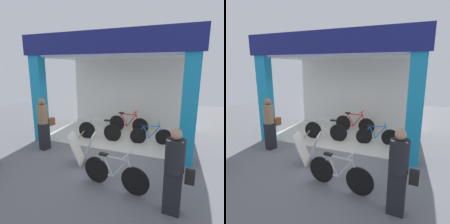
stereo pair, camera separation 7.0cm
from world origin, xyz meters
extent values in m
plane|color=slate|center=(0.00, 0.00, 0.00)|extent=(19.05, 19.05, 0.00)
cube|color=beige|center=(0.00, 1.47, 0.01)|extent=(5.52, 2.94, 0.02)
cube|color=silver|center=(0.00, 2.94, 1.55)|extent=(5.52, 0.12, 3.11)
cube|color=#198CBF|center=(-2.55, 0.00, 1.55)|extent=(0.42, 0.36, 3.11)
cube|color=#198CBF|center=(2.55, 0.00, 1.55)|extent=(0.42, 0.36, 3.11)
cube|color=navy|center=(0.00, -0.15, 3.44)|extent=(5.72, 0.20, 0.66)
cube|color=silver|center=(0.00, 1.47, 3.08)|extent=(5.52, 2.94, 0.06)
cylinder|color=black|center=(-0.02, 0.83, 0.33)|extent=(0.67, 0.09, 0.67)
cylinder|color=black|center=(-1.05, 0.75, 0.33)|extent=(0.67, 0.09, 0.67)
cylinder|color=silver|center=(-0.26, 0.81, 0.31)|extent=(0.45, 0.07, 0.09)
cylinder|color=silver|center=(-0.35, 0.80, 0.52)|extent=(0.29, 0.06, 0.50)
cylinder|color=silver|center=(-0.67, 0.78, 0.53)|extent=(0.41, 0.07, 0.52)
cylinder|color=silver|center=(-0.54, 0.79, 0.77)|extent=(0.64, 0.08, 0.05)
cylinder|color=silver|center=(-0.13, 0.82, 0.55)|extent=(0.22, 0.05, 0.45)
cylinder|color=silver|center=(-0.94, 0.76, 0.56)|extent=(0.20, 0.05, 0.46)
cylinder|color=silver|center=(-0.85, 0.76, 0.85)|extent=(0.06, 0.04, 0.14)
cylinder|color=silver|center=(-0.84, 0.77, 0.92)|extent=(0.07, 0.47, 0.03)
cube|color=black|center=(-0.23, 0.81, 0.80)|extent=(0.21, 0.12, 0.05)
cylinder|color=black|center=(-0.30, 2.07, 0.34)|extent=(0.69, 0.10, 0.68)
cylinder|color=black|center=(0.75, 1.98, 0.34)|extent=(0.69, 0.10, 0.68)
cylinder|color=red|center=(-0.05, 2.05, 0.32)|extent=(0.46, 0.08, 0.09)
cylinder|color=red|center=(0.04, 2.04, 0.54)|extent=(0.30, 0.06, 0.51)
cylinder|color=red|center=(0.37, 2.01, 0.55)|extent=(0.42, 0.07, 0.54)
cylinder|color=red|center=(0.24, 2.02, 0.80)|extent=(0.66, 0.09, 0.05)
cylinder|color=red|center=(-0.19, 2.06, 0.56)|extent=(0.23, 0.06, 0.46)
cylinder|color=red|center=(0.65, 1.99, 0.57)|extent=(0.21, 0.05, 0.47)
cylinder|color=red|center=(0.55, 2.00, 0.87)|extent=(0.06, 0.04, 0.14)
cylinder|color=red|center=(0.54, 2.00, 0.94)|extent=(0.07, 0.48, 0.03)
cube|color=black|center=(-0.09, 2.05, 0.82)|extent=(0.22, 0.12, 0.05)
cylinder|color=black|center=(0.93, 0.95, 0.29)|extent=(0.57, 0.18, 0.58)
cylinder|color=black|center=(1.80, 1.17, 0.29)|extent=(0.57, 0.18, 0.58)
cylinder|color=blue|center=(1.13, 1.00, 0.27)|extent=(0.39, 0.13, 0.08)
cylinder|color=blue|center=(1.21, 1.02, 0.46)|extent=(0.25, 0.09, 0.44)
cylinder|color=blue|center=(1.48, 1.09, 0.47)|extent=(0.35, 0.12, 0.46)
cylinder|color=blue|center=(1.37, 1.06, 0.68)|extent=(0.55, 0.17, 0.05)
cylinder|color=blue|center=(1.02, 0.97, 0.48)|extent=(0.19, 0.08, 0.39)
cylinder|color=blue|center=(1.71, 1.15, 0.49)|extent=(0.18, 0.07, 0.40)
cylinder|color=blue|center=(1.63, 1.13, 0.74)|extent=(0.06, 0.04, 0.12)
cylinder|color=blue|center=(1.62, 1.12, 0.80)|extent=(0.13, 0.40, 0.03)
cube|color=black|center=(1.10, 0.99, 0.70)|extent=(0.19, 0.13, 0.04)
cylinder|color=black|center=(0.60, -1.80, 0.32)|extent=(0.65, 0.13, 0.65)
cylinder|color=black|center=(1.59, -1.94, 0.32)|extent=(0.65, 0.13, 0.65)
cylinder|color=silver|center=(0.83, -1.83, 0.30)|extent=(0.44, 0.09, 0.08)
cylinder|color=silver|center=(0.92, -1.85, 0.51)|extent=(0.28, 0.07, 0.49)
cylinder|color=silver|center=(1.23, -1.89, 0.52)|extent=(0.40, 0.09, 0.51)
cylinder|color=silver|center=(1.11, -1.87, 0.75)|extent=(0.62, 0.12, 0.05)
cylinder|color=silver|center=(0.71, -1.82, 0.53)|extent=(0.22, 0.06, 0.43)
cylinder|color=silver|center=(1.49, -1.92, 0.54)|extent=(0.20, 0.06, 0.45)
cylinder|color=silver|center=(1.40, -1.91, 0.82)|extent=(0.06, 0.04, 0.13)
cylinder|color=silver|center=(1.39, -1.91, 0.89)|extent=(0.09, 0.45, 0.03)
cube|color=black|center=(0.80, -1.83, 0.77)|extent=(0.21, 0.12, 0.05)
cube|color=silver|center=(-0.36, -1.13, 0.44)|extent=(0.50, 0.62, 0.90)
cube|color=silver|center=(-0.04, -1.04, 0.44)|extent=(0.50, 0.62, 0.90)
cylinder|color=olive|center=(-0.20, -1.09, 0.89)|extent=(0.17, 0.53, 0.03)
cube|color=black|center=(2.38, -2.20, 0.43)|extent=(0.33, 0.25, 0.87)
cylinder|color=black|center=(2.38, -2.20, 1.17)|extent=(0.37, 0.37, 0.61)
sphere|color=tan|center=(2.38, -2.20, 1.58)|extent=(0.20, 0.20, 0.20)
cube|color=black|center=(2.66, -2.21, 0.82)|extent=(0.17, 0.11, 0.27)
cube|color=black|center=(-1.89, -0.66, 0.45)|extent=(0.29, 0.33, 0.90)
cylinder|color=#8C6B4C|center=(-1.89, -0.66, 1.22)|extent=(0.38, 0.38, 0.62)
sphere|color=#8C664C|center=(-1.89, -0.66, 1.64)|extent=(0.22, 0.22, 0.22)
cube|color=brown|center=(-1.83, -0.36, 0.89)|extent=(0.20, 0.28, 0.25)
camera|label=1|loc=(2.53, -5.68, 2.74)|focal=31.76mm
camera|label=2|loc=(2.60, -5.65, 2.74)|focal=31.76mm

